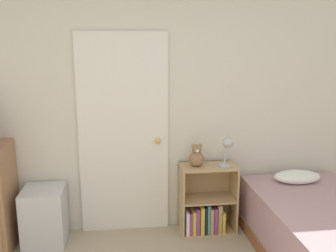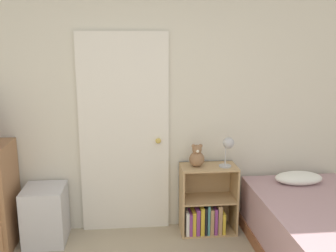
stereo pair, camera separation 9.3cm
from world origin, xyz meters
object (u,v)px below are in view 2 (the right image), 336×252
(desk_lamp, at_px, (228,146))
(bed, at_px, (331,241))
(teddy_bear, at_px, (197,157))
(bookshelf, at_px, (206,208))
(storage_bin, at_px, (46,215))

(desk_lamp, distance_m, bed, 1.22)
(bed, bearing_deg, desk_lamp, 134.02)
(desk_lamp, height_order, bed, desk_lamp)
(teddy_bear, relative_size, bed, 0.12)
(teddy_bear, relative_size, desk_lamp, 0.76)
(bookshelf, relative_size, bed, 0.37)
(storage_bin, bearing_deg, bed, -16.40)
(teddy_bear, bearing_deg, bed, -37.74)
(storage_bin, xyz_separation_m, bed, (2.51, -0.74, -0.01))
(bookshelf, height_order, bed, bookshelf)
(storage_bin, relative_size, teddy_bear, 2.40)
(storage_bin, xyz_separation_m, bookshelf, (1.59, 0.04, -0.02))
(storage_bin, distance_m, teddy_bear, 1.58)
(bookshelf, distance_m, bed, 1.20)
(storage_bin, relative_size, bookshelf, 0.79)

